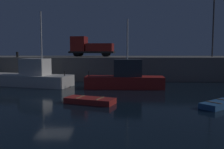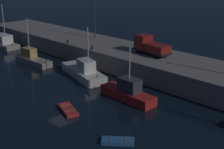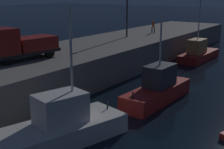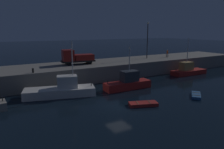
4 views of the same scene
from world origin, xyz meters
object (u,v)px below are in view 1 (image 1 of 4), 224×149
lamp_post_east (213,22)px  dinghy_orange_near (90,101)px  bollard_west (17,55)px  rowboat_white_mid (219,104)px  fishing_boat_orange (29,77)px  utility_truck (90,47)px  fishing_trawler_red (125,78)px

lamp_post_east → dinghy_orange_near: bearing=-130.0°
dinghy_orange_near → bollard_west: bollard_west is taller
rowboat_white_mid → lamp_post_east: lamp_post_east is taller
dinghy_orange_near → lamp_post_east: lamp_post_east is taller
dinghy_orange_near → fishing_boat_orange: bearing=130.6°
dinghy_orange_near → rowboat_white_mid: 8.40m
utility_truck → bollard_west: (-8.16, -4.14, -0.94)m
fishing_boat_orange → rowboat_white_mid: fishing_boat_orange is taller
fishing_boat_orange → lamp_post_east: 24.00m
utility_truck → bollard_west: bearing=-153.1°
rowboat_white_mid → fishing_trawler_red: bearing=126.6°
lamp_post_east → bollard_west: 25.08m
fishing_boat_orange → lamp_post_east: lamp_post_east is taller
fishing_trawler_red → fishing_boat_orange: size_ratio=0.76×
fishing_trawler_red → dinghy_orange_near: fishing_trawler_red is taller
dinghy_orange_near → lamp_post_east: 23.23m
rowboat_white_mid → lamp_post_east: 20.03m
fishing_trawler_red → lamp_post_east: size_ratio=0.97×
lamp_post_east → fishing_boat_orange: bearing=-158.8°
fishing_trawler_red → lamp_post_east: 16.59m
utility_truck → rowboat_white_mid: bearing=-59.7°
rowboat_white_mid → utility_truck: 20.87m
fishing_boat_orange → bollard_west: (-2.82, 4.16, 2.25)m
lamp_post_east → utility_truck: 16.53m
fishing_trawler_red → lamp_post_east: (11.66, 9.96, 6.35)m
fishing_trawler_red → dinghy_orange_near: size_ratio=2.06×
bollard_west → lamp_post_east: bearing=9.8°
fishing_boat_orange → fishing_trawler_red: bearing=-9.1°
fishing_trawler_red → dinghy_orange_near: (-2.56, -6.97, -0.77)m
fishing_boat_orange → dinghy_orange_near: fishing_boat_orange is taller
fishing_boat_orange → bollard_west: fishing_boat_orange is taller
rowboat_white_mid → lamp_post_east: bearing=71.8°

